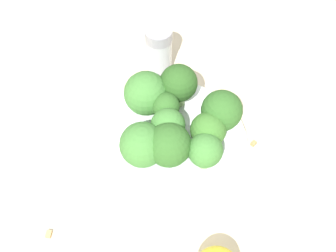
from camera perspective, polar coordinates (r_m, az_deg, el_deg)
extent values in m
plane|color=beige|center=(0.62, 0.00, -3.78)|extent=(3.00, 3.00, 0.00)
cylinder|color=silver|center=(0.60, 0.00, -2.82)|extent=(0.20, 0.20, 0.04)
cylinder|color=#84AD66|center=(0.56, 0.10, -3.48)|extent=(0.02, 0.02, 0.02)
sphere|color=#2D5B23|center=(0.54, 0.11, -2.30)|extent=(0.05, 0.05, 0.05)
cylinder|color=#7A9E5B|center=(0.57, 0.06, -1.00)|extent=(0.02, 0.02, 0.03)
sphere|color=#3D7533|center=(0.56, 0.06, 0.19)|extent=(0.04, 0.04, 0.04)
cylinder|color=#84AD66|center=(0.56, 4.44, -3.98)|extent=(0.02, 0.02, 0.02)
sphere|color=#3D7533|center=(0.54, 4.56, -2.97)|extent=(0.04, 0.04, 0.04)
cylinder|color=#7A9E5B|center=(0.61, 1.26, 3.80)|extent=(0.02, 0.02, 0.03)
sphere|color=#28511E|center=(0.59, 1.30, 5.27)|extent=(0.05, 0.05, 0.05)
cylinder|color=#84AD66|center=(0.56, -3.04, -3.37)|extent=(0.02, 0.02, 0.02)
sphere|color=#3D7533|center=(0.55, -3.13, -2.29)|extent=(0.05, 0.05, 0.05)
cylinder|color=#84AD66|center=(0.57, 4.77, -1.59)|extent=(0.02, 0.02, 0.02)
sphere|color=#386B28|center=(0.56, 4.91, -0.49)|extent=(0.04, 0.04, 0.04)
cylinder|color=#84AD66|center=(0.59, 6.36, 0.55)|extent=(0.02, 0.02, 0.03)
sphere|color=#2D5B23|center=(0.57, 6.57, 1.89)|extent=(0.05, 0.05, 0.05)
cylinder|color=#7A9E5B|center=(0.59, -0.24, 1.22)|extent=(0.02, 0.02, 0.03)
sphere|color=#2D5B23|center=(0.57, -0.25, 2.44)|extent=(0.03, 0.03, 0.03)
cylinder|color=#8EB770|center=(0.60, -2.61, 2.75)|extent=(0.02, 0.02, 0.02)
sphere|color=#3D7533|center=(0.59, -2.68, 4.00)|extent=(0.06, 0.06, 0.06)
cylinder|color=#B2B7BC|center=(0.69, -1.10, 8.71)|extent=(0.04, 0.04, 0.06)
cylinder|color=gray|center=(0.66, -1.15, 11.05)|extent=(0.04, 0.04, 0.02)
cube|color=tan|center=(0.58, -14.38, -12.57)|extent=(0.01, 0.01, 0.01)
cube|color=#AD7F4C|center=(0.63, 10.41, -2.01)|extent=(0.01, 0.01, 0.01)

